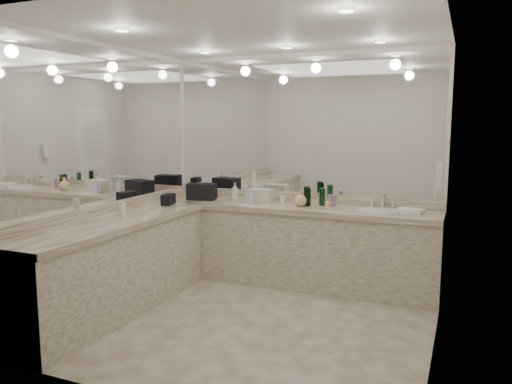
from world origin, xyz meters
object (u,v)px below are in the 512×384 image
at_px(black_toiletry_bag, 202,192).
at_px(hand_towel, 411,211).
at_px(soap_bottle_c, 300,198).
at_px(soap_bottle_b, 250,196).
at_px(wall_phone, 440,175).
at_px(cream_cosmetic_case, 261,195).
at_px(sink, 379,211).
at_px(soap_bottle_a, 235,192).

distance_m(black_toiletry_bag, hand_towel, 2.41).
bearing_deg(soap_bottle_c, soap_bottle_b, -175.69).
distance_m(wall_phone, cream_cosmetic_case, 2.07).
xyz_separation_m(black_toiletry_bag, soap_bottle_b, (0.65, -0.04, -0.01)).
relative_size(sink, cream_cosmetic_case, 1.56).
xyz_separation_m(wall_phone, black_toiletry_bag, (-2.69, 0.46, -0.36)).
xyz_separation_m(black_toiletry_bag, soap_bottle_c, (1.24, 0.00, -0.00)).
relative_size(wall_phone, soap_bottle_c, 1.33).
xyz_separation_m(hand_towel, soap_bottle_a, (-2.01, 0.04, 0.08)).
bearing_deg(soap_bottle_b, wall_phone, -11.49).
bearing_deg(hand_towel, soap_bottle_b, -176.73).
xyz_separation_m(black_toiletry_bag, cream_cosmetic_case, (0.73, 0.08, -0.01)).
height_order(soap_bottle_b, soap_bottle_c, soap_bottle_c).
relative_size(wall_phone, black_toiletry_bag, 0.72).
distance_m(cream_cosmetic_case, hand_towel, 1.67).
relative_size(sink, black_toiletry_bag, 1.33).
xyz_separation_m(wall_phone, cream_cosmetic_case, (-1.96, 0.54, -0.37)).
relative_size(cream_cosmetic_case, hand_towel, 1.13).
xyz_separation_m(sink, soap_bottle_c, (-0.85, -0.04, 0.10)).
xyz_separation_m(soap_bottle_a, soap_bottle_b, (0.26, -0.14, -0.01)).
xyz_separation_m(wall_phone, soap_bottle_c, (-1.46, 0.46, -0.36)).
distance_m(hand_towel, soap_bottle_a, 2.01).
distance_m(soap_bottle_a, soap_bottle_b, 0.30).
xyz_separation_m(sink, cream_cosmetic_case, (-1.36, 0.04, 0.09)).
distance_m(cream_cosmetic_case, soap_bottle_c, 0.51).
relative_size(hand_towel, soap_bottle_a, 1.20).
xyz_separation_m(sink, soap_bottle_a, (-1.70, 0.06, 0.11)).
bearing_deg(hand_towel, cream_cosmetic_case, 179.23).
distance_m(soap_bottle_b, soap_bottle_c, 0.59).
height_order(sink, black_toiletry_bag, black_toiletry_bag).
relative_size(black_toiletry_bag, soap_bottle_b, 1.85).
bearing_deg(soap_bottle_c, hand_towel, 2.75).
relative_size(sink, soap_bottle_b, 2.46).
relative_size(soap_bottle_a, soap_bottle_c, 1.15).
height_order(cream_cosmetic_case, soap_bottle_c, soap_bottle_c).
height_order(sink, soap_bottle_b, soap_bottle_b).
distance_m(wall_phone, hand_towel, 0.73).
bearing_deg(soap_bottle_c, cream_cosmetic_case, 171.14).
distance_m(sink, wall_phone, 0.91).
bearing_deg(soap_bottle_a, hand_towel, -1.22).
distance_m(wall_phone, soap_bottle_a, 2.39).
bearing_deg(soap_bottle_a, sink, -1.95).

